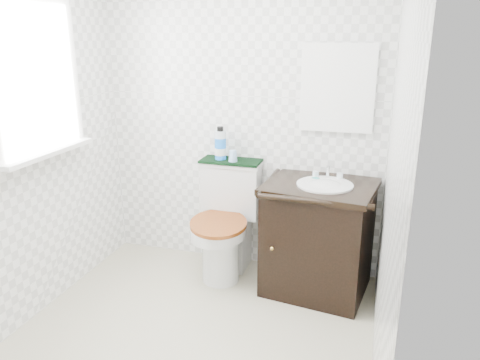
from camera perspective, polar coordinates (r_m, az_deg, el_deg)
The scene contains 14 objects.
floor at distance 3.05m, azimuth -6.68°, elevation -19.38°, with size 2.40×2.40×0.00m, color beige.
wall_back at distance 3.62m, azimuth 0.15°, elevation 7.58°, with size 2.40×2.40×0.00m, color white.
wall_front at distance 1.57m, azimuth -25.85°, elevation -7.73°, with size 2.40×2.40×0.00m, color white.
wall_left at distance 3.13m, azimuth -26.40°, elevation 4.18°, with size 2.40×2.40×0.00m, color white.
wall_right at distance 2.31m, azimuth 18.15°, elevation 0.97°, with size 2.40×2.40×0.00m, color white.
window at distance 3.25m, azimuth -23.86°, elevation 11.21°, with size 0.02×0.70×0.90m, color white.
mirror at distance 3.43m, azimuth 11.80°, elevation 10.88°, with size 0.50×0.02×0.60m, color silver.
toilet at distance 3.66m, azimuth -1.68°, elevation -5.77°, with size 0.52×0.69×0.87m.
vanity at distance 3.44m, azimuth 9.53°, elevation -6.61°, with size 0.82×0.73×0.92m.
trash_bin at distance 3.64m, azimuth 5.49°, elevation -9.85°, with size 0.25×0.22×0.30m.
towel at distance 3.61m, azimuth -1.12°, elevation 2.34°, with size 0.46×0.22×0.02m, color black.
mouthwash_bottle at distance 3.60m, azimuth -2.40°, elevation 4.36°, with size 0.09×0.09×0.25m.
cup at distance 3.55m, azimuth -0.87°, elevation 2.95°, with size 0.07×0.07×0.08m, color #85ACD9.
soap_bar at distance 3.39m, azimuth 9.21°, elevation 0.21°, with size 0.07×0.05×0.02m, color #1A807C.
Camera 1 is at (1.01, -2.22, 1.82)m, focal length 35.00 mm.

